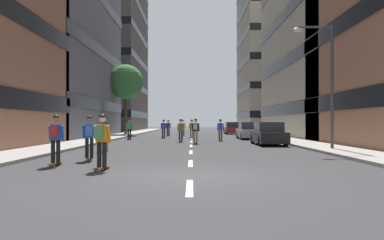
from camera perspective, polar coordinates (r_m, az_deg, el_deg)
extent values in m
plane|color=#333335|center=(36.81, 0.01, -2.69)|extent=(157.54, 157.54, 0.00)
cube|color=#9E9991|center=(40.83, -10.89, -2.35)|extent=(2.76, 72.21, 0.14)
cube|color=#9E9991|center=(40.81, 10.94, -2.35)|extent=(2.76, 72.21, 0.14)
cube|color=silver|center=(8.65, -0.27, -10.43)|extent=(0.16, 2.20, 0.01)
cube|color=silver|center=(13.60, -0.14, -6.73)|extent=(0.16, 2.20, 0.01)
cube|color=silver|center=(18.58, -0.07, -5.00)|extent=(0.16, 2.20, 0.01)
cube|color=silver|center=(23.57, -0.04, -4.01)|extent=(0.16, 2.20, 0.01)
cube|color=silver|center=(28.56, -0.01, -3.36)|extent=(0.16, 2.20, 0.01)
cube|color=silver|center=(33.55, 0.00, -2.91)|extent=(0.16, 2.20, 0.01)
cube|color=silver|center=(38.55, 0.02, -2.57)|extent=(0.16, 2.20, 0.01)
cube|color=silver|center=(43.54, 0.03, -2.31)|extent=(0.16, 2.20, 0.01)
cube|color=silver|center=(48.54, 0.03, -2.11)|extent=(0.16, 2.20, 0.01)
cube|color=silver|center=(53.54, 0.04, -1.94)|extent=(0.16, 2.20, 0.01)
cube|color=silver|center=(58.54, 0.04, -1.80)|extent=(0.16, 2.20, 0.01)
cube|color=silver|center=(63.54, 0.05, -1.68)|extent=(0.16, 2.20, 0.01)
cube|color=silver|center=(68.53, 0.05, -1.58)|extent=(0.16, 2.20, 0.01)
cube|color=slate|center=(41.06, -22.43, 12.75)|extent=(12.38, 20.56, 21.57)
cube|color=black|center=(40.04, -22.45, 2.16)|extent=(12.50, 20.68, 1.10)
cube|color=black|center=(40.63, -22.44, 9.78)|extent=(12.50, 20.68, 1.10)
cube|color=#4C4744|center=(69.47, -13.06, 14.03)|extent=(12.38, 21.18, 37.46)
cube|color=black|center=(67.32, -13.08, 0.79)|extent=(12.50, 21.30, 1.10)
cube|color=black|center=(67.57, -13.07, 4.76)|extent=(12.50, 21.30, 1.10)
cube|color=black|center=(68.15, -13.07, 8.69)|extent=(12.50, 21.30, 1.10)
cube|color=black|center=(69.03, -13.06, 12.53)|extent=(12.50, 21.30, 1.10)
cube|color=black|center=(70.22, -13.06, 16.26)|extent=(12.50, 21.30, 1.10)
cube|color=#BCB29E|center=(40.69, 22.48, 10.62)|extent=(12.38, 21.62, 18.45)
cube|color=black|center=(39.98, 22.50, 1.49)|extent=(12.50, 21.74, 1.10)
cube|color=black|center=(40.39, 22.49, 8.05)|extent=(12.50, 21.74, 1.10)
cube|color=black|center=(41.31, 22.48, 14.39)|extent=(12.50, 21.74, 1.10)
cube|color=#B2A893|center=(68.82, 13.17, 11.81)|extent=(12.38, 16.93, 31.94)
cube|color=black|center=(67.29, 13.18, 0.73)|extent=(12.50, 17.05, 1.10)
cube|color=black|center=(67.53, 13.18, 4.60)|extent=(12.50, 17.05, 1.10)
cube|color=black|center=(68.07, 13.17, 8.43)|extent=(12.50, 17.05, 1.10)
cube|color=black|center=(68.91, 13.17, 12.18)|extent=(12.50, 17.05, 1.10)
cube|color=black|center=(70.04, 13.16, 15.83)|extent=(12.50, 17.05, 1.10)
cube|color=black|center=(25.04, 11.84, -2.58)|extent=(1.80, 4.40, 0.70)
cube|color=#2D3338|center=(24.87, 11.91, -1.05)|extent=(1.60, 2.10, 0.64)
cylinder|color=black|center=(26.32, 9.49, -2.93)|extent=(0.22, 0.64, 0.64)
cylinder|color=black|center=(26.63, 12.89, -2.90)|extent=(0.22, 0.64, 0.64)
cylinder|color=black|center=(23.47, 10.65, -3.25)|extent=(0.22, 0.64, 0.64)
cylinder|color=black|center=(23.81, 14.44, -3.20)|extent=(0.22, 0.64, 0.64)
cube|color=maroon|center=(47.01, 6.32, -1.52)|extent=(1.80, 4.40, 0.70)
cube|color=#2D3338|center=(46.85, 6.33, -0.71)|extent=(1.60, 2.10, 0.64)
cylinder|color=black|center=(48.37, 5.19, -1.74)|extent=(0.22, 0.64, 0.64)
cylinder|color=black|center=(48.54, 7.07, -1.73)|extent=(0.22, 0.64, 0.64)
cylinder|color=black|center=(45.49, 5.51, -1.83)|extent=(0.22, 0.64, 0.64)
cylinder|color=black|center=(45.67, 7.51, -1.82)|extent=(0.22, 0.64, 0.64)
cube|color=#B2B7BF|center=(33.31, 8.89, -2.02)|extent=(1.80, 4.40, 0.70)
cube|color=#2D3338|center=(33.15, 8.93, -0.87)|extent=(1.60, 2.10, 0.64)
cylinder|color=black|center=(34.64, 7.22, -2.30)|extent=(0.22, 0.64, 0.64)
cylinder|color=black|center=(34.88, 9.83, -2.29)|extent=(0.22, 0.64, 0.64)
cylinder|color=black|center=(31.77, 7.86, -2.48)|extent=(0.22, 0.64, 0.64)
cylinder|color=black|center=(32.03, 10.70, -2.46)|extent=(0.22, 0.64, 0.64)
cylinder|color=#4C3823|center=(43.75, -10.14, 0.93)|extent=(0.36, 0.36, 4.66)
sphere|color=#387A3D|center=(44.00, -10.14, 5.84)|extent=(4.08, 4.08, 4.08)
cylinder|color=#3F3F44|center=(20.80, 20.99, 4.86)|extent=(0.16, 0.16, 6.50)
cylinder|color=#3F3F44|center=(21.02, 18.62, 13.51)|extent=(1.80, 0.10, 0.10)
ellipsoid|color=silver|center=(20.72, 16.19, 13.28)|extent=(0.50, 0.30, 0.24)
cube|color=brown|center=(28.03, -1.67, -3.26)|extent=(0.23, 0.91, 0.02)
cylinder|color=#D8BF4C|center=(28.36, -1.63, -3.32)|extent=(0.18, 0.08, 0.07)
cylinder|color=#D8BF4C|center=(27.72, -1.71, -3.39)|extent=(0.18, 0.08, 0.07)
cylinder|color=#2D334C|center=(28.02, -1.85, -2.42)|extent=(0.14, 0.14, 0.80)
cylinder|color=#2D334C|center=(28.01, -1.48, -2.42)|extent=(0.14, 0.14, 0.80)
cube|color=orange|center=(28.00, -1.67, -1.04)|extent=(0.33, 0.21, 0.55)
cylinder|color=orange|center=(28.06, -2.11, -1.09)|extent=(0.10, 0.23, 0.55)
cylinder|color=orange|center=(28.04, -1.21, -1.09)|extent=(0.10, 0.23, 0.55)
sphere|color=#997051|center=(28.02, -1.66, -0.11)|extent=(0.22, 0.22, 0.22)
sphere|color=black|center=(28.02, -1.66, -0.01)|extent=(0.21, 0.21, 0.21)
cube|color=#4C8C4C|center=(27.82, -1.69, -0.98)|extent=(0.26, 0.17, 0.40)
cube|color=brown|center=(12.03, -13.72, -7.18)|extent=(0.38, 0.92, 0.02)
cylinder|color=#D8BF4C|center=(12.32, -13.08, -7.24)|extent=(0.19, 0.11, 0.07)
cylinder|color=#D8BF4C|center=(11.75, -14.40, -7.58)|extent=(0.19, 0.11, 0.07)
cylinder|color=black|center=(12.03, -14.11, -5.21)|extent=(0.17, 0.17, 0.80)
cylinder|color=black|center=(11.95, -13.33, -5.25)|extent=(0.17, 0.17, 0.80)
cube|color=orange|center=(11.95, -13.72, -2.00)|extent=(0.35, 0.26, 0.55)
cylinder|color=orange|center=(12.09, -14.55, -2.11)|extent=(0.13, 0.24, 0.55)
cylinder|color=orange|center=(11.90, -12.66, -2.14)|extent=(0.13, 0.24, 0.55)
sphere|color=beige|center=(11.96, -13.67, 0.18)|extent=(0.22, 0.22, 0.22)
sphere|color=black|center=(11.96, -13.67, 0.42)|extent=(0.21, 0.21, 0.21)
cube|color=#4C8C4C|center=(11.79, -14.09, -1.88)|extent=(0.29, 0.21, 0.40)
cube|color=brown|center=(25.62, 0.66, -3.54)|extent=(0.32, 0.92, 0.02)
cylinder|color=#D8BF4C|center=(25.94, 0.75, -3.60)|extent=(0.19, 0.09, 0.07)
cylinder|color=#D8BF4C|center=(25.30, 0.57, -3.69)|extent=(0.19, 0.09, 0.07)
cylinder|color=tan|center=(25.61, 0.46, -2.62)|extent=(0.16, 0.16, 0.80)
cylinder|color=tan|center=(25.59, 0.86, -2.62)|extent=(0.16, 0.16, 0.80)
cube|color=black|center=(25.58, 0.66, -1.11)|extent=(0.34, 0.24, 0.55)
cylinder|color=black|center=(25.66, 0.19, -1.17)|extent=(0.12, 0.24, 0.55)
cylinder|color=black|center=(25.60, 1.16, -1.17)|extent=(0.12, 0.24, 0.55)
sphere|color=beige|center=(25.60, 0.67, -0.09)|extent=(0.22, 0.22, 0.22)
sphere|color=black|center=(25.60, 0.67, 0.02)|extent=(0.21, 0.21, 0.21)
cube|color=beige|center=(25.40, 0.61, -1.05)|extent=(0.28, 0.19, 0.40)
cube|color=brown|center=(32.50, -9.60, -2.85)|extent=(0.26, 0.91, 0.02)
cylinder|color=#D8BF4C|center=(32.81, -9.47, -2.91)|extent=(0.18, 0.08, 0.07)
cylinder|color=#D8BF4C|center=(32.19, -9.73, -2.96)|extent=(0.18, 0.08, 0.07)
cylinder|color=black|center=(32.50, -9.75, -2.12)|extent=(0.15, 0.15, 0.80)
cylinder|color=black|center=(32.46, -9.45, -2.13)|extent=(0.15, 0.15, 0.80)
cube|color=green|center=(32.47, -9.60, -0.93)|extent=(0.33, 0.22, 0.55)
cylinder|color=green|center=(32.57, -9.96, -0.98)|extent=(0.10, 0.23, 0.55)
cylinder|color=green|center=(32.47, -9.20, -0.98)|extent=(0.10, 0.23, 0.55)
sphere|color=beige|center=(32.49, -9.59, -0.13)|extent=(0.22, 0.22, 0.22)
sphere|color=black|center=(32.49, -9.59, -0.04)|extent=(0.21, 0.21, 0.21)
cube|color=brown|center=(41.48, -1.30, -2.31)|extent=(0.33, 0.92, 0.02)
cylinder|color=#D8BF4C|center=(41.79, -1.22, -2.35)|extent=(0.19, 0.10, 0.07)
cylinder|color=#D8BF4C|center=(41.16, -1.37, -2.39)|extent=(0.19, 0.10, 0.07)
cylinder|color=#2D334C|center=(41.48, -1.42, -1.74)|extent=(0.16, 0.16, 0.80)
cylinder|color=#2D334C|center=(41.45, -1.17, -1.74)|extent=(0.16, 0.16, 0.80)
cube|color=white|center=(41.45, -1.30, -0.80)|extent=(0.35, 0.24, 0.55)
cylinder|color=white|center=(41.54, -1.58, -0.84)|extent=(0.12, 0.24, 0.55)
cylinder|color=white|center=(41.46, -0.99, -0.84)|extent=(0.12, 0.24, 0.55)
sphere|color=beige|center=(41.47, -1.29, -0.17)|extent=(0.22, 0.22, 0.22)
sphere|color=black|center=(41.47, -1.29, -0.11)|extent=(0.21, 0.21, 0.21)
cube|color=#3F72BF|center=(41.27, -1.34, -0.76)|extent=(0.28, 0.20, 0.40)
cube|color=brown|center=(19.37, -13.25, -4.57)|extent=(0.25, 0.91, 0.02)
cylinder|color=#D8BF4C|center=(19.69, -13.09, -4.64)|extent=(0.18, 0.08, 0.07)
cylinder|color=#D8BF4C|center=(19.06, -13.42, -4.78)|extent=(0.18, 0.08, 0.07)
cylinder|color=tan|center=(19.36, -13.51, -3.35)|extent=(0.15, 0.15, 0.80)
cylinder|color=tan|center=(19.33, -12.99, -3.36)|extent=(0.15, 0.15, 0.80)
cube|color=blue|center=(19.32, -13.25, -1.36)|extent=(0.33, 0.22, 0.55)
cylinder|color=blue|center=(19.41, -13.86, -1.43)|extent=(0.10, 0.23, 0.55)
cylinder|color=blue|center=(19.33, -12.58, -1.44)|extent=(0.10, 0.23, 0.55)
sphere|color=tan|center=(19.34, -13.24, -0.01)|extent=(0.22, 0.22, 0.22)
sphere|color=black|center=(19.34, -13.24, 0.14)|extent=(0.21, 0.21, 0.21)
cube|color=black|center=(19.14, -13.34, -1.28)|extent=(0.27, 0.17, 0.40)
cube|color=brown|center=(35.01, 0.08, -2.67)|extent=(0.35, 0.92, 0.02)
cylinder|color=#D8BF4C|center=(35.32, -0.01, -2.73)|extent=(0.19, 0.10, 0.07)
cylinder|color=#D8BF4C|center=(34.69, 0.17, -2.77)|extent=(0.19, 0.10, 0.07)
cylinder|color=#594C47|center=(34.98, -0.07, -2.00)|extent=(0.16, 0.16, 0.80)
cylinder|color=#594C47|center=(35.01, 0.22, -2.00)|extent=(0.16, 0.16, 0.80)
cube|color=orange|center=(34.98, 0.08, -0.89)|extent=(0.35, 0.25, 0.55)
cylinder|color=orange|center=(34.99, -0.29, -0.94)|extent=(0.13, 0.24, 0.55)
cylinder|color=orange|center=(35.07, 0.42, -0.94)|extent=(0.13, 0.24, 0.55)
sphere|color=#997051|center=(35.00, 0.07, -0.15)|extent=(0.22, 0.22, 0.22)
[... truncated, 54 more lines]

